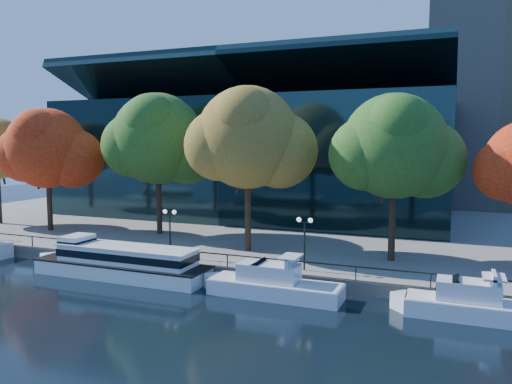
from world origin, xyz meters
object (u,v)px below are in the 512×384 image
at_px(tree_3, 249,140).
at_px(lamp_1, 170,222).
at_px(tour_boat, 117,261).
at_px(tree_4, 396,148).
at_px(lamp_2, 305,231).
at_px(tree_1, 48,150).
at_px(tree_2, 159,141).
at_px(cruiser_far, 468,303).
at_px(cruiser_near, 269,283).

height_order(tree_3, lamp_1, tree_3).
distance_m(tour_boat, lamp_1, 5.30).
bearing_deg(tree_4, tree_3, -175.82).
bearing_deg(lamp_2, lamp_1, 180.00).
bearing_deg(tree_1, tree_3, -3.05).
distance_m(tree_2, lamp_2, 21.45).
relative_size(tree_3, lamp_1, 3.62).
bearing_deg(tree_2, tree_4, -7.42).
bearing_deg(tree_1, tree_2, 12.73).
height_order(tour_boat, tree_2, tree_2).
xyz_separation_m(tree_1, tree_3, (24.16, -1.29, 1.07)).
height_order(tour_boat, cruiser_far, tour_boat).
height_order(tour_boat, tree_1, tree_1).
bearing_deg(lamp_2, tree_3, 143.89).
bearing_deg(cruiser_near, tour_boat, 178.95).
distance_m(cruiser_far, tree_3, 22.08).
bearing_deg(tree_1, lamp_1, -17.67).
relative_size(cruiser_near, lamp_2, 2.57).
relative_size(tree_4, lamp_2, 3.38).
height_order(cruiser_near, tree_1, tree_1).
bearing_deg(cruiser_near, tree_1, 161.06).
bearing_deg(tree_3, tree_1, 176.95).
height_order(tree_2, lamp_1, tree_2).
bearing_deg(tour_boat, cruiser_far, 0.49).
distance_m(tree_1, tree_2, 12.63).
relative_size(cruiser_far, lamp_2, 2.25).
relative_size(cruiser_far, tree_4, 0.67).
height_order(cruiser_near, tree_4, tree_4).
height_order(tree_1, lamp_2, tree_1).
xyz_separation_m(tour_boat, tree_2, (-4.04, 12.60, 9.50)).
relative_size(tour_boat, tree_4, 1.19).
height_order(tour_boat, tree_3, tree_3).
bearing_deg(tree_3, tree_4, 4.18).
xyz_separation_m(tree_3, lamp_1, (-5.31, -4.72, -6.89)).
bearing_deg(cruiser_far, lamp_2, 162.50).
height_order(tree_3, tree_4, tree_3).
height_order(tree_1, tree_4, tree_4).
distance_m(tour_boat, lamp_2, 15.04).
bearing_deg(tree_2, tree_3, -18.89).
relative_size(tour_boat, cruiser_near, 1.56).
distance_m(cruiser_far, tree_4, 14.16).
xyz_separation_m(cruiser_near, cruiser_far, (12.72, 0.46, 0.01)).
bearing_deg(tree_3, lamp_1, -138.40).
bearing_deg(tree_4, lamp_2, -136.45).
bearing_deg(lamp_1, cruiser_far, -8.82).
distance_m(tree_2, lamp_1, 12.91).
bearing_deg(tour_boat, tree_3, 47.46).
bearing_deg(tour_boat, tree_2, 107.78).
xyz_separation_m(cruiser_far, tree_4, (-5.50, 9.22, 9.23)).
xyz_separation_m(tree_3, tree_4, (12.38, 0.91, -0.70)).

